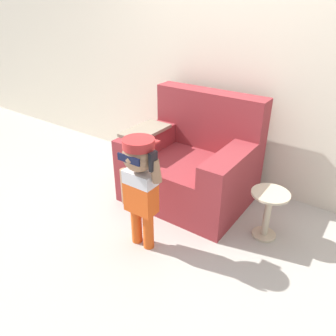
# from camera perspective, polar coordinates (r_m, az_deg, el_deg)

# --- Properties ---
(ground_plane) EXTENTS (10.00, 10.00, 0.00)m
(ground_plane) POSITION_cam_1_polar(r_m,az_deg,el_deg) (3.06, 6.60, -6.40)
(ground_plane) COLOR #ADA89E
(wall_back) EXTENTS (10.00, 0.05, 2.60)m
(wall_back) POSITION_cam_1_polar(r_m,az_deg,el_deg) (3.09, 13.61, 19.47)
(wall_back) COLOR beige
(wall_back) RESTS_ON ground_plane
(armchair) EXTENTS (1.09, 0.86, 0.96)m
(armchair) POSITION_cam_1_polar(r_m,az_deg,el_deg) (3.03, 4.27, 0.75)
(armchair) COLOR maroon
(armchair) RESTS_ON ground_plane
(person_child) EXTENTS (0.36, 0.27, 0.88)m
(person_child) POSITION_cam_1_polar(r_m,az_deg,el_deg) (2.29, -4.92, -1.71)
(person_child) COLOR #E05119
(person_child) RESTS_ON ground_plane
(side_table) EXTENTS (0.29, 0.29, 0.41)m
(side_table) POSITION_cam_1_polar(r_m,az_deg,el_deg) (2.66, 17.00, -7.03)
(side_table) COLOR beige
(side_table) RESTS_ON ground_plane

